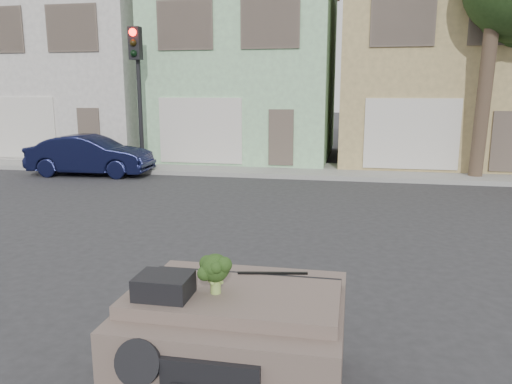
% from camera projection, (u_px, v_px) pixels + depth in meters
% --- Properties ---
extents(ground_plane, '(120.00, 120.00, 0.00)m').
position_uv_depth(ground_plane, '(281.00, 281.00, 7.78)').
color(ground_plane, '#303033').
rests_on(ground_plane, ground).
extents(sidewalk, '(40.00, 3.00, 0.15)m').
position_uv_depth(sidewalk, '(323.00, 171.00, 17.86)').
color(sidewalk, gray).
rests_on(sidewalk, ground).
extents(townhouse_white, '(7.20, 8.20, 7.55)m').
position_uv_depth(townhouse_white, '(91.00, 71.00, 23.03)').
color(townhouse_white, beige).
rests_on(townhouse_white, ground).
extents(townhouse_mint, '(7.20, 8.20, 7.55)m').
position_uv_depth(townhouse_mint, '(250.00, 70.00, 21.62)').
color(townhouse_mint, '#9CD19D').
rests_on(townhouse_mint, ground).
extents(townhouse_tan, '(7.20, 8.20, 7.55)m').
position_uv_depth(townhouse_tan, '(431.00, 69.00, 20.20)').
color(townhouse_tan, tan).
rests_on(townhouse_tan, ground).
extents(navy_sedan, '(4.30, 1.71, 1.39)m').
position_uv_depth(navy_sedan, '(92.00, 175.00, 17.45)').
color(navy_sedan, black).
rests_on(navy_sedan, ground).
extents(traffic_signal, '(0.40, 0.40, 5.10)m').
position_uv_depth(traffic_signal, '(139.00, 101.00, 17.62)').
color(traffic_signal, black).
rests_on(traffic_signal, ground).
extents(tree_near, '(4.40, 4.00, 8.50)m').
position_uv_depth(tree_near, '(488.00, 46.00, 15.40)').
color(tree_near, '#203716').
rests_on(tree_near, ground).
extents(car_dashboard, '(2.00, 1.80, 1.12)m').
position_uv_depth(car_dashboard, '(237.00, 341.00, 4.78)').
color(car_dashboard, brown).
rests_on(car_dashboard, ground).
extents(instrument_hump, '(0.48, 0.38, 0.20)m').
position_uv_depth(instrument_hump, '(164.00, 286.00, 4.42)').
color(instrument_hump, black).
rests_on(instrument_hump, car_dashboard).
extents(wiper_arm, '(0.69, 0.15, 0.02)m').
position_uv_depth(wiper_arm, '(273.00, 273.00, 4.98)').
color(wiper_arm, black).
rests_on(wiper_arm, car_dashboard).
extents(broccoli, '(0.44, 0.44, 0.38)m').
position_uv_depth(broccoli, '(215.00, 273.00, 4.48)').
color(broccoli, '#1E3612').
rests_on(broccoli, car_dashboard).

